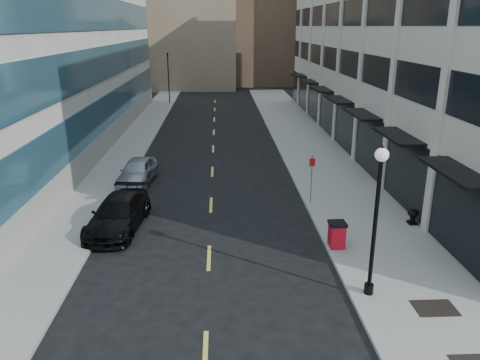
{
  "coord_description": "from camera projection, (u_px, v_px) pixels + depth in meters",
  "views": [
    {
      "loc": [
        0.5,
        -9.34,
        9.1
      ],
      "look_at": [
        1.43,
        11.19,
        2.31
      ],
      "focal_mm": 35.0,
      "sensor_mm": 36.0,
      "label": 1
    }
  ],
  "objects": [
    {
      "name": "sidewalk_right",
      "position": [
        325.0,
        169.0,
        30.96
      ],
      "size": [
        5.0,
        80.0,
        0.15
      ],
      "primitive_type": "cube",
      "color": "gray",
      "rests_on": "ground"
    },
    {
      "name": "sidewalk_left",
      "position": [
        112.0,
        172.0,
        30.37
      ],
      "size": [
        3.0,
        80.0,
        0.15
      ],
      "primitive_type": "cube",
      "color": "gray",
      "rests_on": "ground"
    },
    {
      "name": "building_right",
      "position": [
        436.0,
        27.0,
        35.21
      ],
      "size": [
        15.3,
        46.5,
        18.25
      ],
      "color": "beige",
      "rests_on": "ground"
    },
    {
      "name": "skyline_tan_far",
      "position": [
        135.0,
        14.0,
        81.64
      ],
      "size": [
        12.0,
        14.0,
        22.0
      ],
      "primitive_type": "cube",
      "color": "#857357",
      "rests_on": "ground"
    },
    {
      "name": "skyline_stone",
      "position": [
        331.0,
        20.0,
        71.94
      ],
      "size": [
        10.0,
        14.0,
        20.0
      ],
      "primitive_type": "cube",
      "color": "beige",
      "rests_on": "ground"
    },
    {
      "name": "grate_far",
      "position": [
        435.0,
        308.0,
        15.58
      ],
      "size": [
        1.4,
        1.0,
        0.01
      ],
      "primitive_type": "cube",
      "color": "black",
      "rests_on": "sidewalk_right"
    },
    {
      "name": "road_centerline",
      "position": [
        212.0,
        186.0,
        27.82
      ],
      "size": [
        0.15,
        68.2,
        0.01
      ],
      "color": "#D8CC4C",
      "rests_on": "ground"
    },
    {
      "name": "traffic_signal",
      "position": [
        167.0,
        56.0,
        55.2
      ],
      "size": [
        0.66,
        0.66,
        6.98
      ],
      "color": "black",
      "rests_on": "ground"
    },
    {
      "name": "car_black_pickup",
      "position": [
        118.0,
        214.0,
        21.8
      ],
      "size": [
        2.69,
        5.45,
        1.52
      ],
      "primitive_type": "imported",
      "rotation": [
        0.0,
        0.0,
        -0.11
      ],
      "color": "black",
      "rests_on": "ground"
    },
    {
      "name": "car_silver_sedan",
      "position": [
        137.0,
        171.0,
        28.16
      ],
      "size": [
        2.23,
        4.62,
        1.52
      ],
      "primitive_type": "imported",
      "rotation": [
        0.0,
        0.0,
        -0.1
      ],
      "color": "#A0A4A9",
      "rests_on": "ground"
    },
    {
      "name": "trash_bin",
      "position": [
        337.0,
        234.0,
        19.71
      ],
      "size": [
        0.72,
        0.8,
        1.14
      ],
      "rotation": [
        0.0,
        0.0,
        0.04
      ],
      "color": "red",
      "rests_on": "sidewalk_right"
    },
    {
      "name": "lamppost",
      "position": [
        376.0,
        210.0,
        15.46
      ],
      "size": [
        0.45,
        0.45,
        5.4
      ],
      "color": "black",
      "rests_on": "sidewalk_right"
    },
    {
      "name": "sign_post",
      "position": [
        312.0,
        173.0,
        24.39
      ],
      "size": [
        0.3,
        0.09,
        2.61
      ],
      "rotation": [
        0.0,
        0.0,
        0.2
      ],
      "color": "slate",
      "rests_on": "sidewalk_right"
    },
    {
      "name": "urn_planter",
      "position": [
        413.0,
        215.0,
        22.08
      ],
      "size": [
        0.54,
        0.54,
        0.74
      ],
      "rotation": [
        0.0,
        0.0,
        0.02
      ],
      "color": "black",
      "rests_on": "sidewalk_right"
    }
  ]
}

